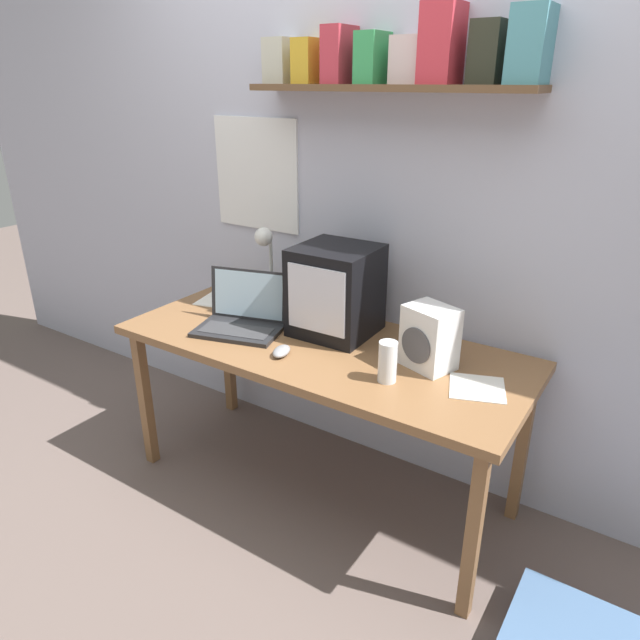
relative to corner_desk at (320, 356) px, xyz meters
The scene contains 11 objects.
ground_plane 0.65m from the corner_desk, ahead, with size 12.00×12.00×0.00m, color #695953.
back_wall 0.77m from the corner_desk, 89.64° to the left, with size 5.60×0.24×2.60m.
corner_desk is the anchor object (origin of this frame).
crt_monitor 0.28m from the corner_desk, 93.63° to the left, with size 0.32×0.32×0.37m.
laptop 0.38m from the corner_desk, behind, with size 0.40×0.34×0.24m.
desk_lamp 0.51m from the corner_desk, 156.72° to the left, with size 0.15×0.16×0.39m.
juice_glass 0.41m from the corner_desk, 19.82° to the right, with size 0.07×0.07×0.15m.
space_heater 0.48m from the corner_desk, ahead, with size 0.21×0.19×0.23m.
computer_mouse 0.20m from the corner_desk, 109.99° to the right, with size 0.09×0.12×0.03m.
open_notebook 0.66m from the corner_desk, ahead, with size 0.24×0.24×0.00m.
printed_handout 0.68m from the corner_desk, 167.87° to the left, with size 0.24×0.25×0.00m.
Camera 1 is at (1.15, -1.74, 1.69)m, focal length 32.00 mm.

